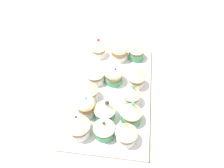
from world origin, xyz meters
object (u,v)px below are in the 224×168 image
(cupcake_2, at_px, (131,95))
(cupcake_3, at_px, (137,76))
(cupcake_1, at_px, (131,112))
(cupcake_13, at_px, (98,48))
(baking_tray, at_px, (112,91))
(cupcake_8, at_px, (119,50))
(cupcake_6, at_px, (105,109))
(cupcake_12, at_px, (95,74))
(cupcake_11, at_px, (88,90))
(cupcake_7, at_px, (115,75))
(cupcake_4, at_px, (137,50))
(cupcake_0, at_px, (127,133))
(cupcake_10, at_px, (86,106))
(cupcake_9, at_px, (78,125))
(cupcake_5, at_px, (105,128))

(cupcake_2, relative_size, cupcake_3, 0.97)
(cupcake_1, height_order, cupcake_13, cupcake_1)
(baking_tray, xyz_separation_m, cupcake_13, (0.16, 0.07, 0.04))
(cupcake_8, bearing_deg, cupcake_6, 177.20)
(cupcake_12, relative_size, cupcake_13, 0.90)
(baking_tray, height_order, cupcake_11, cupcake_11)
(cupcake_7, xyz_separation_m, cupcake_13, (0.12, 0.08, 0.00))
(cupcake_4, bearing_deg, cupcake_13, 91.84)
(cupcake_2, bearing_deg, cupcake_13, 33.59)
(cupcake_7, bearing_deg, cupcake_0, -165.17)
(cupcake_3, distance_m, cupcake_4, 0.13)
(cupcake_4, height_order, cupcake_10, cupcake_10)
(cupcake_7, distance_m, cupcake_13, 0.14)
(cupcake_4, bearing_deg, cupcake_1, -179.85)
(cupcake_8, bearing_deg, cupcake_4, -83.16)
(cupcake_9, bearing_deg, cupcake_8, -12.86)
(cupcake_1, xyz_separation_m, cupcake_12, (0.14, 0.13, -0.00))
(cupcake_4, distance_m, cupcake_6, 0.28)
(baking_tray, xyz_separation_m, cupcake_8, (0.16, -0.01, 0.04))
(cupcake_12, bearing_deg, cupcake_13, 4.89)
(cupcake_0, bearing_deg, cupcake_12, 30.50)
(cupcake_9, bearing_deg, cupcake_6, -44.72)
(cupcake_4, distance_m, cupcake_10, 0.29)
(cupcake_8, bearing_deg, cupcake_11, 160.02)
(cupcake_8, bearing_deg, cupcake_0, -170.56)
(cupcake_0, distance_m, cupcake_9, 0.13)
(cupcake_7, relative_size, cupcake_11, 0.88)
(cupcake_6, bearing_deg, cupcake_10, 85.18)
(cupcake_7, bearing_deg, cupcake_8, -0.33)
(cupcake_5, xyz_separation_m, cupcake_13, (0.32, 0.07, 0.00))
(cupcake_9, height_order, cupcake_13, cupcake_9)
(cupcake_2, xyz_separation_m, cupcake_10, (-0.06, 0.13, 0.00))
(cupcake_3, height_order, cupcake_7, cupcake_3)
(cupcake_6, bearing_deg, cupcake_9, 135.28)
(cupcake_3, bearing_deg, cupcake_4, 2.95)
(cupcake_1, xyz_separation_m, cupcake_5, (-0.06, 0.06, -0.00))
(cupcake_0, height_order, cupcake_4, cupcake_0)
(cupcake_3, bearing_deg, cupcake_5, 159.91)
(cupcake_5, bearing_deg, cupcake_6, 10.11)
(cupcake_1, relative_size, cupcake_2, 1.03)
(cupcake_3, bearing_deg, cupcake_0, 176.06)
(cupcake_1, relative_size, cupcake_5, 1.12)
(cupcake_9, height_order, cupcake_11, cupcake_9)
(cupcake_0, xyz_separation_m, cupcake_9, (0.00, 0.13, 0.00))
(cupcake_2, xyz_separation_m, cupcake_11, (0.00, 0.13, 0.00))
(baking_tray, distance_m, cupcake_4, 0.18)
(cupcake_1, distance_m, cupcake_2, 0.06)
(cupcake_1, distance_m, cupcake_8, 0.27)
(cupcake_4, xyz_separation_m, cupcake_13, (-0.00, 0.14, 0.00))
(cupcake_10, bearing_deg, cupcake_1, -92.65)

